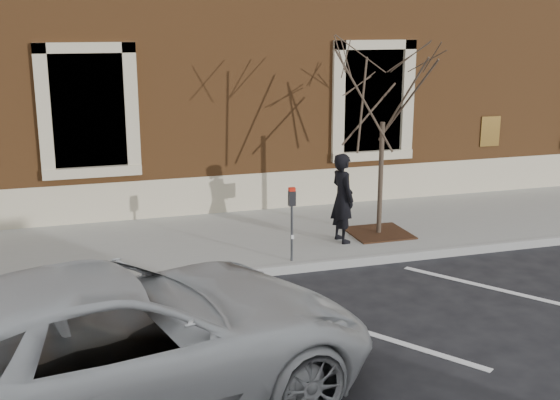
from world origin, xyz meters
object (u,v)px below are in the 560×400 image
object	(u,v)px
parking_meter	(292,210)
sapling	(384,90)
man	(342,198)
white_truck	(112,345)

from	to	relation	value
parking_meter	sapling	distance (m)	2.95
sapling	parking_meter	bearing A→B (deg)	-154.06
sapling	man	bearing A→B (deg)	-164.79
parking_meter	sapling	xyz separation A→B (m)	(2.07, 1.01, 1.84)
man	sapling	world-z (taller)	sapling
man	parking_meter	bearing A→B (deg)	114.72
man	white_truck	distance (m)	6.33
parking_meter	sapling	world-z (taller)	sapling
man	sapling	bearing A→B (deg)	-82.55
white_truck	man	bearing A→B (deg)	-58.03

